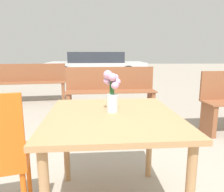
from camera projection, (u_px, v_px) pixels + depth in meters
The scene contains 5 objects.
table_front at pixel (112, 128), 1.44m from camera, with size 0.90×0.98×0.71m.
flower_vase at pixel (112, 92), 1.44m from camera, with size 0.11×0.12×0.28m.
bench_middle at pixel (24, 81), 4.87m from camera, with size 1.84×0.64×0.85m.
bench_far at pixel (110, 90), 3.83m from camera, with size 1.58×0.47×0.85m.
parked_car at pixel (97, 66), 9.09m from camera, with size 4.01×2.02×1.12m.
Camera 1 is at (-0.03, -1.37, 1.10)m, focal length 35.00 mm.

